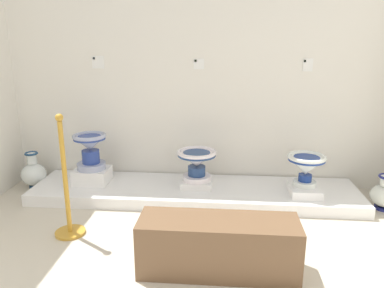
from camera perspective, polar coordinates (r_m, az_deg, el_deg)
wall_back at (r=4.09m, az=0.93°, el=13.13°), size 4.36×0.06×2.85m
display_platform at (r=3.96m, az=0.39°, el=-7.34°), size 3.39×0.77×0.12m
plinth_block_slender_white at (r=4.16m, az=-15.03°, el=-4.71°), size 0.36×0.31×0.16m
antique_toilet_slender_white at (r=4.06m, az=-15.34°, el=-0.46°), size 0.35×0.35×0.38m
plinth_block_pale_glazed at (r=3.95m, az=0.71°, el=-5.94°), size 0.32×0.31×0.07m
antique_toilet_pale_glazed at (r=3.87m, az=0.72°, el=-2.51°), size 0.41×0.41×0.32m
plinth_block_broad_patterned at (r=3.93m, az=16.78°, el=-6.67°), size 0.29×0.38×0.08m
antique_toilet_broad_patterned at (r=3.84m, az=17.08°, el=-3.11°), size 0.38×0.38×0.32m
info_placard_first at (r=4.27m, az=-14.20°, el=12.07°), size 0.13×0.01×0.14m
info_placard_second at (r=4.05m, az=1.05°, el=12.18°), size 0.11×0.01×0.11m
info_placard_third at (r=4.13m, az=17.31°, el=11.51°), size 0.10×0.01×0.13m
decorative_vase_companion at (r=4.53m, az=-23.10°, el=-4.13°), size 0.27×0.27×0.41m
stanchion_post_near_left at (r=3.32m, az=-18.58°, el=-8.08°), size 0.25×0.25×1.05m
museum_bench at (r=2.74m, az=4.03°, el=-15.27°), size 1.12×0.36×0.40m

